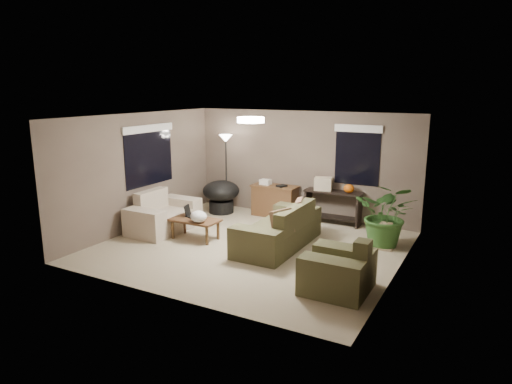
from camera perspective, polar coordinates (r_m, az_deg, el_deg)
The scene contains 20 objects.
room_shell at distance 8.58m, azimuth -0.64°, elevation 1.04°, with size 5.50×5.50×5.50m.
main_sofa at distance 8.85m, azimuth 3.02°, elevation -5.00°, with size 0.95×2.20×0.85m.
throw_pillows at distance 8.65m, azimuth 4.58°, elevation -3.00°, with size 0.38×1.40×0.47m.
loveseat at distance 10.06m, azimuth -11.57°, elevation -3.03°, with size 0.90×1.60×0.85m.
armchair at distance 7.10m, azimuth 10.29°, elevation -9.79°, with size 0.95×1.00×0.85m.
coffee_table at distance 9.33m, azimuth -7.62°, elevation -3.74°, with size 1.00×0.55×0.42m.
laptop at distance 9.47m, azimuth -8.11°, elevation -2.74°, with size 0.42×0.34×0.24m.
plastic_bag at distance 9.05m, azimuth -7.19°, elevation -3.07°, with size 0.33×0.30×0.23m, color white.
desk at distance 10.91m, azimuth 2.36°, elevation -1.09°, with size 1.10×0.50×0.75m.
desk_papers at distance 10.87m, azimuth 1.62°, elevation 1.16°, with size 0.70×0.29×0.12m.
console_table at distance 10.44m, azimuth 9.60°, elevation -1.57°, with size 1.30×0.40×0.75m.
pumpkin at distance 10.24m, azimuth 11.53°, elevation 0.42°, with size 0.23×0.23×0.19m, color orange.
cardboard_box at distance 10.42m, azimuth 8.39°, elevation 1.03°, with size 0.38×0.29×0.29m, color beige.
papasan_chair at distance 11.22m, azimuth -4.38°, elevation -0.26°, with size 1.02×1.02×0.80m.
floor_lamp at distance 11.13m, azimuth -3.80°, elevation 5.56°, with size 0.32×0.32×1.91m.
ceiling_fixture at distance 8.41m, azimuth -0.66°, elevation 9.00°, with size 0.50×0.50×0.10m, color white.
houseplant at distance 9.15m, azimuth 16.04°, elevation -3.57°, with size 1.15×1.27×0.99m, color #2D5923.
cat_scratching_post at distance 9.10m, azimuth 15.84°, elevation -5.51°, with size 0.32×0.32×0.50m.
window_left at distance 10.30m, azimuth -13.25°, elevation 5.71°, with size 0.05×1.56×1.33m.
window_back at distance 10.27m, azimuth 12.59°, elevation 5.74°, with size 1.06×0.05×1.33m.
Camera 1 is at (4.08, -7.33, 3.01)m, focal length 32.00 mm.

